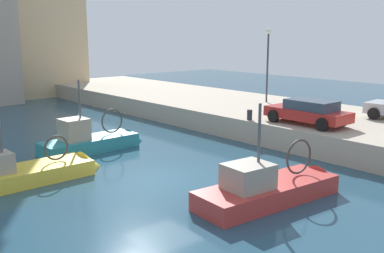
# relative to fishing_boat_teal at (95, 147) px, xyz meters

# --- Properties ---
(water_surface) EXTENTS (80.00, 80.00, 0.00)m
(water_surface) POSITION_rel_fishing_boat_teal_xyz_m (-0.24, -5.92, -0.16)
(water_surface) COLOR navy
(water_surface) RESTS_ON ground
(quay_wall) EXTENTS (9.00, 56.00, 1.20)m
(quay_wall) POSITION_rel_fishing_boat_teal_xyz_m (11.26, -5.92, 0.44)
(quay_wall) COLOR #ADA08C
(quay_wall) RESTS_ON ground
(fishing_boat_teal) EXTENTS (5.72, 1.93, 4.32)m
(fishing_boat_teal) POSITION_rel_fishing_boat_teal_xyz_m (0.00, 0.00, 0.00)
(fishing_boat_teal) COLOR teal
(fishing_boat_teal) RESTS_ON ground
(fishing_boat_red) EXTENTS (6.38, 2.42, 4.30)m
(fishing_boat_red) POSITION_rel_fishing_boat_teal_xyz_m (1.31, -10.31, -0.02)
(fishing_boat_red) COLOR #BC3833
(fishing_boat_red) RESTS_ON ground
(fishing_boat_yellow) EXTENTS (6.35, 2.06, 3.93)m
(fishing_boat_yellow) POSITION_rel_fishing_boat_teal_xyz_m (-4.42, -2.77, -0.05)
(fishing_boat_yellow) COLOR gold
(fishing_boat_yellow) RESTS_ON ground
(parked_car_red) EXTENTS (1.94, 4.32, 1.26)m
(parked_car_red) POSITION_rel_fishing_boat_teal_xyz_m (8.40, -6.69, 1.70)
(parked_car_red) COLOR red
(parked_car_red) RESTS_ON quay_wall
(mooring_bollard_mid) EXTENTS (0.28, 0.28, 0.55)m
(mooring_bollard_mid) POSITION_rel_fishing_boat_teal_xyz_m (7.11, -3.92, 1.32)
(mooring_bollard_mid) COLOR #2D2D33
(mooring_bollard_mid) RESTS_ON quay_wall
(quay_streetlamp) EXTENTS (0.36, 0.36, 4.83)m
(quay_streetlamp) POSITION_rel_fishing_boat_teal_xyz_m (12.76, -0.36, 4.29)
(quay_streetlamp) COLOR #38383D
(quay_streetlamp) RESTS_ON quay_wall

